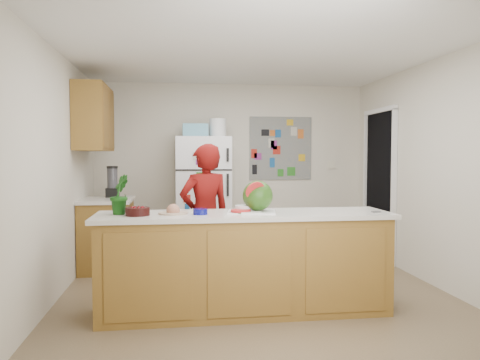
{
  "coord_description": "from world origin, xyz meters",
  "views": [
    {
      "loc": [
        -0.81,
        -4.69,
        1.44
      ],
      "look_at": [
        -0.15,
        0.2,
        1.18
      ],
      "focal_mm": 35.0,
      "sensor_mm": 36.0,
      "label": 1
    }
  ],
  "objects": [
    {
      "name": "floor",
      "position": [
        0.0,
        0.0,
        -0.01
      ],
      "size": [
        4.0,
        4.5,
        0.02
      ],
      "primitive_type": "cube",
      "color": "brown",
      "rests_on": "ground"
    },
    {
      "name": "wall_back",
      "position": [
        0.0,
        2.26,
        1.25
      ],
      "size": [
        4.0,
        0.02,
        2.5
      ],
      "primitive_type": "cube",
      "color": "beige",
      "rests_on": "ground"
    },
    {
      "name": "wall_left",
      "position": [
        -2.01,
        0.0,
        1.25
      ],
      "size": [
        0.02,
        4.5,
        2.5
      ],
      "primitive_type": "cube",
      "color": "beige",
      "rests_on": "ground"
    },
    {
      "name": "wall_right",
      "position": [
        2.01,
        0.0,
        1.25
      ],
      "size": [
        0.02,
        4.5,
        2.5
      ],
      "primitive_type": "cube",
      "color": "beige",
      "rests_on": "ground"
    },
    {
      "name": "ceiling",
      "position": [
        0.0,
        0.0,
        2.51
      ],
      "size": [
        4.0,
        4.5,
        0.02
      ],
      "primitive_type": "cube",
      "color": "white",
      "rests_on": "wall_back"
    },
    {
      "name": "doorway",
      "position": [
        1.99,
        1.45,
        1.02
      ],
      "size": [
        0.03,
        0.85,
        2.04
      ],
      "primitive_type": "cube",
      "color": "black",
      "rests_on": "ground"
    },
    {
      "name": "peninsula_base",
      "position": [
        -0.2,
        -0.5,
        0.44
      ],
      "size": [
        2.6,
        0.62,
        0.88
      ],
      "primitive_type": "cube",
      "color": "brown",
      "rests_on": "floor"
    },
    {
      "name": "peninsula_top",
      "position": [
        -0.2,
        -0.5,
        0.9
      ],
      "size": [
        2.68,
        0.7,
        0.04
      ],
      "primitive_type": "cube",
      "color": "silver",
      "rests_on": "peninsula_base"
    },
    {
      "name": "side_counter_base",
      "position": [
        -1.69,
        1.35,
        0.43
      ],
      "size": [
        0.6,
        0.8,
        0.86
      ],
      "primitive_type": "cube",
      "color": "brown",
      "rests_on": "floor"
    },
    {
      "name": "side_counter_top",
      "position": [
        -1.69,
        1.35,
        0.88
      ],
      "size": [
        0.64,
        0.84,
        0.04
      ],
      "primitive_type": "cube",
      "color": "silver",
      "rests_on": "side_counter_base"
    },
    {
      "name": "upper_cabinets",
      "position": [
        -1.82,
        1.3,
        1.9
      ],
      "size": [
        0.35,
        1.0,
        0.8
      ],
      "primitive_type": "cube",
      "color": "brown",
      "rests_on": "wall_left"
    },
    {
      "name": "refrigerator",
      "position": [
        -0.45,
        1.88,
        0.85
      ],
      "size": [
        0.75,
        0.7,
        1.7
      ],
      "primitive_type": "cube",
      "color": "silver",
      "rests_on": "floor"
    },
    {
      "name": "fridge_top_bin",
      "position": [
        -0.55,
        1.88,
        1.79
      ],
      "size": [
        0.35,
        0.28,
        0.18
      ],
      "primitive_type": "cube",
      "color": "#5999B2",
      "rests_on": "refrigerator"
    },
    {
      "name": "photo_collage",
      "position": [
        0.75,
        2.24,
        1.55
      ],
      "size": [
        0.95,
        0.01,
        0.95
      ],
      "primitive_type": "cube",
      "color": "slate",
      "rests_on": "wall_back"
    },
    {
      "name": "person",
      "position": [
        -0.51,
        0.27,
        0.78
      ],
      "size": [
        0.66,
        0.54,
        1.57
      ],
      "primitive_type": "imported",
      "rotation": [
        0.0,
        0.0,
        3.48
      ],
      "color": "#600B09",
      "rests_on": "floor"
    },
    {
      "name": "blender_appliance",
      "position": [
        -1.64,
        1.54,
        1.09
      ],
      "size": [
        0.13,
        0.13,
        0.38
      ],
      "primitive_type": "cylinder",
      "color": "black",
      "rests_on": "side_counter_top"
    },
    {
      "name": "cutting_board",
      "position": [
        -0.13,
        -0.49,
        0.93
      ],
      "size": [
        0.48,
        0.39,
        0.01
      ],
      "primitive_type": "cube",
      "rotation": [
        0.0,
        0.0,
        -0.17
      ],
      "color": "white",
      "rests_on": "peninsula_top"
    },
    {
      "name": "watermelon",
      "position": [
        -0.07,
        -0.47,
        1.07
      ],
      "size": [
        0.28,
        0.28,
        0.28
      ],
      "primitive_type": "sphere",
      "color": "#245611",
      "rests_on": "cutting_board"
    },
    {
      "name": "watermelon_slice",
      "position": [
        -0.24,
        -0.54,
        0.94
      ],
      "size": [
        0.18,
        0.18,
        0.02
      ],
      "primitive_type": "cylinder",
      "color": "#E01D4B",
      "rests_on": "cutting_board"
    },
    {
      "name": "cherry_bowl",
      "position": [
        -1.15,
        -0.56,
        0.96
      ],
      "size": [
        0.23,
        0.23,
        0.07
      ],
      "primitive_type": "cylinder",
      "rotation": [
        0.0,
        0.0,
        0.1
      ],
      "color": "black",
      "rests_on": "peninsula_top"
    },
    {
      "name": "white_bowl",
      "position": [
        -0.19,
        -0.43,
        0.95
      ],
      "size": [
        0.21,
        0.21,
        0.06
      ],
      "primitive_type": "cylinder",
      "rotation": [
        0.0,
        0.0,
        -0.33
      ],
      "color": "silver",
      "rests_on": "peninsula_top"
    },
    {
      "name": "cobalt_bowl",
      "position": [
        -0.61,
        -0.56,
        0.95
      ],
      "size": [
        0.14,
        0.14,
        0.05
      ],
      "primitive_type": "cylinder",
      "rotation": [
        0.0,
        0.0,
        -0.07
      ],
      "color": "#080B65",
      "rests_on": "peninsula_top"
    },
    {
      "name": "plate",
      "position": [
        -0.85,
        -0.5,
        0.93
      ],
      "size": [
        0.27,
        0.27,
        0.02
      ],
      "primitive_type": "cylinder",
      "rotation": [
        0.0,
        0.0,
        0.04
      ],
      "color": "beige",
      "rests_on": "peninsula_top"
    },
    {
      "name": "paper_towel",
      "position": [
        -0.15,
        -0.59,
        0.93
      ],
      "size": [
        0.2,
        0.18,
        0.02
      ],
      "primitive_type": "cube",
      "rotation": [
        0.0,
        0.0,
        -0.16
      ],
      "color": "white",
      "rests_on": "peninsula_top"
    },
    {
      "name": "keys",
      "position": [
        1.0,
        -0.64,
        0.93
      ],
      "size": [
        0.09,
        0.06,
        0.01
      ],
      "primitive_type": "cube",
      "rotation": [
        0.0,
        0.0,
        0.24
      ],
      "color": "gray",
      "rests_on": "peninsula_top"
    },
    {
      "name": "potted_plant",
      "position": [
        -1.32,
        -0.45,
        1.1
      ],
      "size": [
        0.16,
        0.2,
        0.35
      ],
      "primitive_type": "imported",
      "rotation": [
        0.0,
        0.0,
        1.56
      ],
      "color": "#0C3F0F",
      "rests_on": "peninsula_top"
    }
  ]
}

